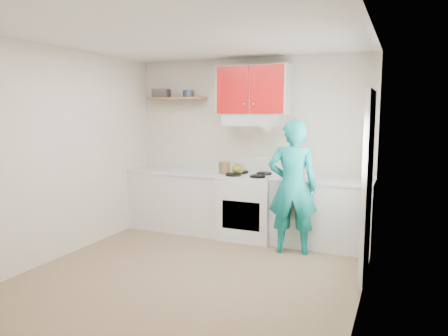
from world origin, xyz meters
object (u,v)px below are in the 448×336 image
at_px(tin, 188,94).
at_px(person, 293,187).
at_px(stove, 249,207).
at_px(crock, 224,168).
at_px(kettle, 238,169).

xyz_separation_m(tin, person, (1.76, -0.53, -1.22)).
height_order(stove, crock, crock).
bearing_deg(tin, stove, -7.52).
xyz_separation_m(crock, person, (1.11, -0.39, -0.13)).
bearing_deg(stove, crock, -179.67).
bearing_deg(person, stove, -40.73).
xyz_separation_m(kettle, crock, (-0.20, -0.03, -0.00)).
distance_m(tin, crock, 1.28).
relative_size(stove, crock, 4.78).
height_order(tin, kettle, tin).
distance_m(kettle, person, 1.02).
relative_size(tin, crock, 0.87).
bearing_deg(person, crock, -31.88).
relative_size(stove, person, 0.53).
bearing_deg(stove, person, -28.07).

